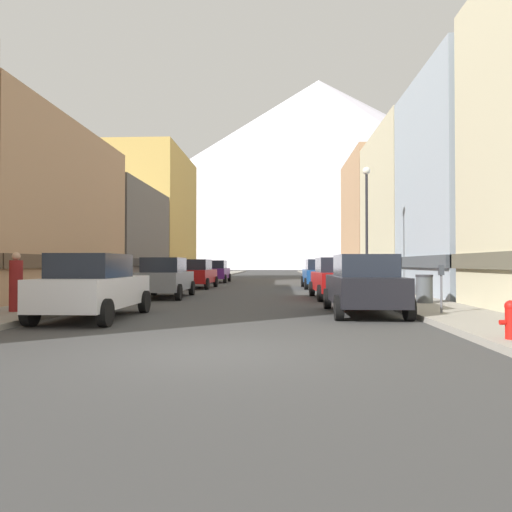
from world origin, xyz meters
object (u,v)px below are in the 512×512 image
Objects in this scene: pedestrian_1 at (382,278)px; streetlamp_right at (367,210)px; fire_hydrant_near at (511,318)px; car_left_0 at (94,286)px; car_right_2 at (319,274)px; potted_plant_1 at (116,283)px; potted_plant_0 at (109,279)px; pedestrian_2 at (394,278)px; car_left_3 at (216,271)px; car_right_0 at (364,284)px; car_right_1 at (337,278)px; car_left_1 at (165,277)px; car_left_2 at (197,274)px; parking_meter_near at (441,282)px; pedestrian_0 at (16,284)px; trash_bin_right at (424,289)px.

pedestrian_1 is 0.26× the size of streetlamp_right.
streetlamp_right reaches higher than fire_hydrant_near.
car_left_0 is 1.00× the size of car_right_2.
potted_plant_1 is 0.56× the size of pedestrian_1.
pedestrian_1 is 3.41m from streetlamp_right.
potted_plant_0 is 0.67× the size of pedestrian_2.
car_left_3 reaches higher than pedestrian_1.
car_right_0 is 5.20× the size of potted_plant_1.
car_left_3 and car_right_1 have the same top height.
car_left_1 is 1.00× the size of car_right_2.
car_left_2 is 11.72m from pedestrian_1.
parking_meter_near is 0.79× the size of pedestrian_0.
pedestrian_1 is at bearing 86.79° from fire_hydrant_near.
car_right_0 and pedestrian_2 have the same top height.
potted_plant_0 is 13.26m from pedestrian_1.
car_left_2 reaches higher than parking_meter_near.
pedestrian_0 is (-2.45, 0.47, 0.03)m from car_left_0.
car_right_1 is at bearing -47.83° from car_left_2.
car_right_2 is 2.71× the size of pedestrian_2.
pedestrian_1 is (-0.10, 6.26, 0.20)m from trash_bin_right.
pedestrian_0 is at bearing -149.17° from pedestrian_2.
car_right_2 is 12.84m from trash_bin_right.
streetlamp_right is (9.15, -15.97, 3.09)m from car_left_3.
car_left_0 is at bearing -73.65° from potted_plant_1.
potted_plant_0 is at bearing 169.75° from car_right_1.
parking_meter_near is at bearing -58.78° from car_left_2.
car_left_3 is (-0.00, 25.29, 0.00)m from car_left_0.
car_left_1 is 11.39m from car_right_2.
car_right_1 is 4.07× the size of potted_plant_0.
pedestrian_2 is (13.25, -2.98, 0.36)m from potted_plant_1.
pedestrian_0 reaches higher than car_right_1.
potted_plant_0 is (-3.20, 1.74, -0.14)m from car_left_1.
car_left_1 is 10.05m from pedestrian_2.
potted_plant_0 is (-3.20, -15.41, -0.14)m from car_left_3.
fire_hydrant_near is 0.53× the size of parking_meter_near.
car_right_1 and pedestrian_2 have the same top height.
pedestrian_2 is at bearing -59.94° from car_left_3.
car_left_3 and pedestrian_2 have the same top height.
car_left_0 is 25.29m from car_left_3.
potted_plant_1 is at bearing 90.00° from potted_plant_0.
pedestrian_2 is (0.80, 11.88, 0.37)m from fire_hydrant_near.
trash_bin_right is at bearing -78.55° from car_right_2.
pedestrian_2 is (10.05, 7.93, 0.00)m from car_left_0.
car_right_0 is at bearing -89.99° from car_right_1.
pedestrian_2 reaches higher than pedestrian_1.
parking_meter_near is 1.57× the size of potted_plant_1.
parking_meter_near is at bearing -68.88° from car_left_3.
pedestrian_1 is at bearing 74.37° from car_right_0.
car_left_1 is at bearing -172.63° from streetlamp_right.
fire_hydrant_near is 8.04m from trash_bin_right.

